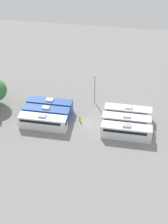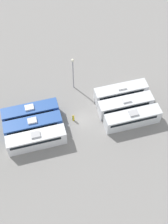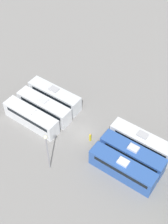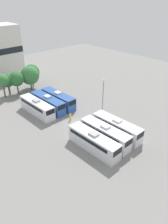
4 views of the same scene
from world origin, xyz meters
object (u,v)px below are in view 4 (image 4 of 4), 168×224
tree_0 (2,81)px  tree_4 (32,72)px  bus_1 (105,133)px  bus_0 (93,141)px  bus_3 (37,107)px  tree_1 (8,81)px  bus_2 (117,127)px  bus_4 (48,102)px  tree_2 (16,79)px  tree_3 (30,75)px  bus_5 (58,99)px  light_pole (103,90)px  worker_person (70,117)px

tree_0 → tree_4: 9.11m
bus_1 → bus_0: bearing=-176.2°
bus_3 → tree_1: size_ratio=1.82×
bus_2 → bus_3: size_ratio=1.00×
bus_4 → tree_4: size_ratio=1.56×
bus_1 → bus_2: size_ratio=1.00×
tree_1 → tree_2: (2.07, -0.77, 0.15)m
bus_0 → bus_4: (3.12, 17.78, 0.00)m
tree_2 → bus_2: bearing=-82.8°
bus_1 → tree_4: size_ratio=1.56×
bus_0 → tree_3: (6.52, 30.59, 2.49)m
bus_2 → bus_5: bearing=90.8°
tree_1 → bus_0: bearing=-90.8°
light_pole → tree_1: bearing=115.3°
bus_1 → light_pole: 12.07m
tree_1 → tree_2: 2.21m
worker_person → bus_3: bearing=114.8°
bus_1 → bus_4: bearing=90.3°
tree_2 → tree_4: size_ratio=0.92×
tree_1 → light_pole: bearing=-64.7°
bus_0 → tree_0: bearing=92.2°
bus_3 → light_pole: size_ratio=1.33×
bus_0 → tree_1: tree_1 is taller
bus_5 → tree_3: size_ratio=1.54×
tree_0 → tree_2: (3.72, -0.18, -0.45)m
bus_4 → tree_2: 13.22m
tree_2 → tree_3: 4.00m
bus_0 → light_pole: (11.47, 8.23, 3.62)m
bus_4 → bus_0: bearing=-100.0°
bus_3 → bus_2: bearing=-70.4°
bus_0 → worker_person: (3.54, 10.27, -0.90)m
bus_3 → tree_3: 14.59m
bus_0 → bus_5: bearing=71.0°
bus_1 → tree_4: (4.66, 31.62, 2.74)m
bus_2 → bus_3: 18.74m
bus_4 → tree_2: bearing=92.7°
bus_0 → tree_1: 31.63m
light_pole → worker_person: bearing=165.6°
tree_3 → tree_4: bearing=42.7°
light_pole → tree_2: size_ratio=1.28×
bus_4 → tree_3: bearing=75.2°
bus_2 → tree_0: 31.94m
bus_2 → light_pole: bearing=58.1°
bus_4 → bus_5: (3.00, 0.01, 0.00)m
bus_0 → bus_5: same height
tree_2 → bus_1: bearing=-88.7°
tree_4 → tree_1: bearing=-177.8°
worker_person → light_pole: bearing=-14.4°
bus_1 → tree_1: size_ratio=1.82×
tree_0 → bus_3: bearing=-84.4°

